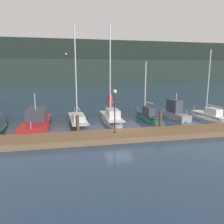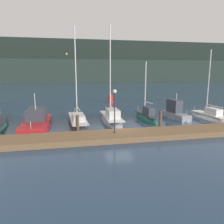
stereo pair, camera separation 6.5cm
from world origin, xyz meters
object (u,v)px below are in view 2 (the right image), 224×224
(sailboat_berth_3, at_px, (78,123))
(dock_lamppost, at_px, (115,104))
(channel_buoy, at_px, (110,98))
(sailboat_berth_4, at_px, (111,120))
(motorboat_berth_6, at_px, (176,115))
(sailboat_berth_7, at_px, (209,118))
(motorboat_berth_2, at_px, (36,124))
(sailboat_berth_5, at_px, (146,119))

(sailboat_berth_3, bearing_deg, dock_lamppost, -62.77)
(channel_buoy, bearing_deg, sailboat_berth_4, -100.82)
(sailboat_berth_4, relative_size, channel_buoy, 5.88)
(motorboat_berth_6, distance_m, sailboat_berth_7, 3.84)
(dock_lamppost, bearing_deg, motorboat_berth_2, 144.42)
(sailboat_berth_7, relative_size, dock_lamppost, 2.35)
(motorboat_berth_2, xyz_separation_m, sailboat_berth_3, (4.05, 0.48, -0.19))
(motorboat_berth_2, xyz_separation_m, sailboat_berth_4, (7.72, 0.99, -0.12))
(sailboat_berth_5, bearing_deg, sailboat_berth_3, -176.46)
(sailboat_berth_5, height_order, channel_buoy, sailboat_berth_5)
(motorboat_berth_2, bearing_deg, motorboat_berth_6, 4.05)
(sailboat_berth_3, distance_m, channel_buoy, 16.66)
(channel_buoy, bearing_deg, motorboat_berth_6, -71.82)
(channel_buoy, bearing_deg, sailboat_berth_7, -61.59)
(sailboat_berth_4, xyz_separation_m, channel_buoy, (2.83, 14.82, 0.50))
(sailboat_berth_3, xyz_separation_m, sailboat_berth_7, (15.03, -0.43, 0.06))
(sailboat_berth_5, bearing_deg, sailboat_berth_7, -7.00)
(channel_buoy, bearing_deg, motorboat_berth_2, -123.72)
(sailboat_berth_7, bearing_deg, channel_buoy, 118.41)
(sailboat_berth_4, distance_m, sailboat_berth_7, 11.39)
(sailboat_berth_4, xyz_separation_m, sailboat_berth_5, (4.01, -0.03, -0.03))
(sailboat_berth_4, distance_m, channel_buoy, 15.10)
(sailboat_berth_4, height_order, sailboat_berth_7, sailboat_berth_4)
(sailboat_berth_4, bearing_deg, sailboat_berth_5, -0.47)
(motorboat_berth_2, distance_m, motorboat_berth_6, 15.43)
(motorboat_berth_6, bearing_deg, channel_buoy, 108.18)
(sailboat_berth_7, xyz_separation_m, channel_buoy, (-8.52, 15.76, 0.52))
(sailboat_berth_7, height_order, dock_lamppost, sailboat_berth_7)
(sailboat_berth_4, relative_size, dock_lamppost, 3.08)
(motorboat_berth_6, bearing_deg, sailboat_berth_3, -176.95)
(channel_buoy, distance_m, dock_lamppost, 21.13)
(sailboat_berth_3, xyz_separation_m, dock_lamppost, (2.75, -5.35, 2.76))
(motorboat_berth_2, relative_size, dock_lamppost, 2.07)
(sailboat_berth_5, bearing_deg, channel_buoy, 94.55)
(dock_lamppost, bearing_deg, channel_buoy, 79.72)
(motorboat_berth_2, relative_size, sailboat_berth_7, 0.88)
(channel_buoy, bearing_deg, sailboat_berth_5, -85.45)
(motorboat_berth_2, height_order, channel_buoy, motorboat_berth_2)
(sailboat_berth_7, xyz_separation_m, dock_lamppost, (-12.28, -4.92, 2.70))
(motorboat_berth_6, height_order, dock_lamppost, dock_lamppost)
(sailboat_berth_4, bearing_deg, motorboat_berth_6, 0.71)
(sailboat_berth_4, bearing_deg, motorboat_berth_2, -172.67)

